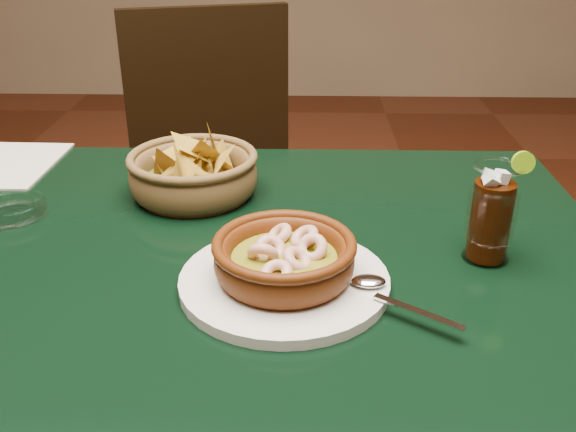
{
  "coord_description": "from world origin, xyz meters",
  "views": [
    {
      "loc": [
        0.16,
        -0.78,
        1.18
      ],
      "look_at": [
        0.14,
        -0.02,
        0.81
      ],
      "focal_mm": 40.0,
      "sensor_mm": 36.0,
      "label": 1
    }
  ],
  "objects_px": {
    "dining_table": "(193,306)",
    "dining_chair": "(220,189)",
    "cola_drink": "(491,214)",
    "shrimp_plate": "(285,264)",
    "chip_basket": "(194,173)"
  },
  "relations": [
    {
      "from": "dining_table",
      "to": "dining_chair",
      "type": "distance_m",
      "value": 0.72
    },
    {
      "from": "dining_table",
      "to": "cola_drink",
      "type": "distance_m",
      "value": 0.44
    },
    {
      "from": "shrimp_plate",
      "to": "cola_drink",
      "type": "relative_size",
      "value": 2.17
    },
    {
      "from": "dining_chair",
      "to": "shrimp_plate",
      "type": "bearing_deg",
      "value": -76.71
    },
    {
      "from": "dining_chair",
      "to": "cola_drink",
      "type": "relative_size",
      "value": 6.22
    },
    {
      "from": "dining_table",
      "to": "shrimp_plate",
      "type": "relative_size",
      "value": 3.59
    },
    {
      "from": "dining_chair",
      "to": "cola_drink",
      "type": "height_order",
      "value": "dining_chair"
    },
    {
      "from": "dining_chair",
      "to": "chip_basket",
      "type": "height_order",
      "value": "dining_chair"
    },
    {
      "from": "dining_table",
      "to": "cola_drink",
      "type": "height_order",
      "value": "cola_drink"
    },
    {
      "from": "dining_chair",
      "to": "chip_basket",
      "type": "xyz_separation_m",
      "value": [
        0.03,
        -0.53,
        0.26
      ]
    },
    {
      "from": "dining_table",
      "to": "chip_basket",
      "type": "relative_size",
      "value": 4.94
    },
    {
      "from": "chip_basket",
      "to": "cola_drink",
      "type": "height_order",
      "value": "cola_drink"
    },
    {
      "from": "dining_chair",
      "to": "chip_basket",
      "type": "bearing_deg",
      "value": -86.41
    },
    {
      "from": "shrimp_plate",
      "to": "chip_basket",
      "type": "bearing_deg",
      "value": 119.53
    },
    {
      "from": "cola_drink",
      "to": "chip_basket",
      "type": "bearing_deg",
      "value": 154.9
    }
  ]
}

